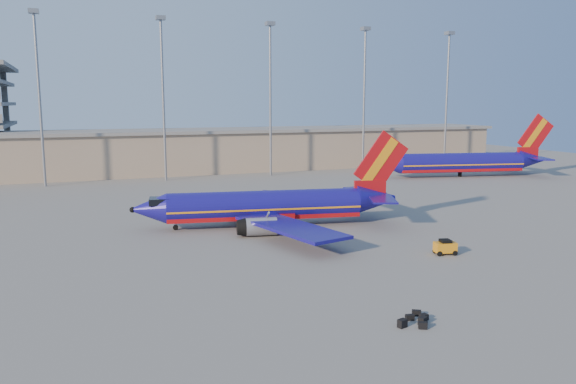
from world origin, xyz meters
name	(u,v)px	position (x,y,z in m)	size (l,w,h in m)	color
ground	(280,233)	(0.00, 0.00, 0.00)	(220.00, 220.00, 0.00)	slate
terminal_building	(229,149)	(10.00, 58.00, 4.32)	(122.00, 16.00, 8.50)	gray
light_mast_row	(218,82)	(5.00, 46.00, 17.55)	(101.60, 1.60, 28.65)	gray
aircraft_main	(271,206)	(0.18, 3.49, 2.29)	(31.42, 29.97, 10.71)	navy
aircraft_second	(465,162)	(48.58, 30.99, 2.71)	(34.52, 14.69, 11.81)	navy
baggage_tug	(445,247)	(11.13, -13.68, 0.73)	(2.17, 1.59, 1.41)	orange
luggage_pile	(416,320)	(-0.66, -26.64, 0.22)	(2.59, 2.53, 0.52)	black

